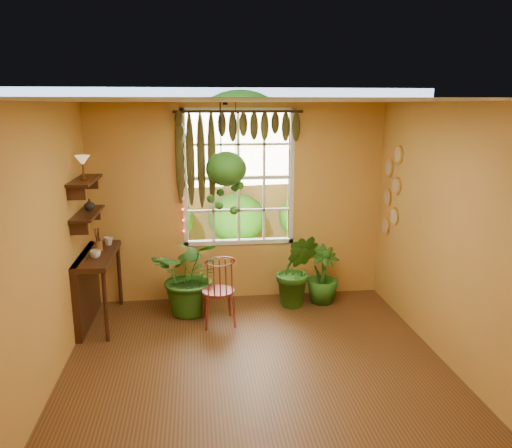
{
  "coord_description": "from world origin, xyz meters",
  "views": [
    {
      "loc": [
        -0.58,
        -4.43,
        2.67
      ],
      "look_at": [
        0.1,
        1.15,
        1.32
      ],
      "focal_mm": 35.0,
      "sensor_mm": 36.0,
      "label": 1
    }
  ],
  "objects": [
    {
      "name": "wall_right",
      "position": [
        2.0,
        0.0,
        1.35
      ],
      "size": [
        0.0,
        4.5,
        4.5
      ],
      "primitive_type": "plane",
      "rotation": [
        1.57,
        0.0,
        -1.57
      ],
      "color": "gold",
      "rests_on": "floor"
    },
    {
      "name": "hanging_basket",
      "position": [
        -0.19,
        1.91,
        1.84
      ],
      "size": [
        0.52,
        0.52,
        1.41
      ],
      "color": "black",
      "rests_on": "ceiling"
    },
    {
      "name": "floor",
      "position": [
        0.0,
        0.0,
        0.0
      ],
      "size": [
        4.5,
        4.5,
        0.0
      ],
      "primitive_type": "plane",
      "color": "brown",
      "rests_on": "ground"
    },
    {
      "name": "counter_ledge",
      "position": [
        -1.91,
        1.6,
        0.55
      ],
      "size": [
        0.4,
        1.2,
        0.9
      ],
      "color": "#381B0F",
      "rests_on": "floor"
    },
    {
      "name": "potted_plant_left",
      "position": [
        -0.66,
        1.73,
        0.52
      ],
      "size": [
        1.1,
        1.01,
        1.04
      ],
      "primitive_type": "imported",
      "rotation": [
        0.0,
        0.0,
        -0.24
      ],
      "color": "#1B5115",
      "rests_on": "floor"
    },
    {
      "name": "wall_back",
      "position": [
        0.0,
        2.25,
        1.35
      ],
      "size": [
        4.0,
        0.0,
        4.0
      ],
      "primitive_type": "plane",
      "rotation": [
        1.57,
        0.0,
        0.0
      ],
      "color": "gold",
      "rests_on": "floor"
    },
    {
      "name": "valance_vine",
      "position": [
        -0.08,
        2.16,
        2.28
      ],
      "size": [
        1.7,
        0.12,
        1.1
      ],
      "color": "#381B0F",
      "rests_on": "window"
    },
    {
      "name": "brush_jar",
      "position": [
        -1.8,
        1.71,
        1.04
      ],
      "size": [
        0.1,
        0.1,
        0.37
      ],
      "color": "brown",
      "rests_on": "counter_ledge"
    },
    {
      "name": "shelf_upper",
      "position": [
        -1.88,
        1.6,
        1.8
      ],
      "size": [
        0.25,
        0.9,
        0.04
      ],
      "primitive_type": "cube",
      "color": "#381B0F",
      "rests_on": "wall_left"
    },
    {
      "name": "windsor_chair",
      "position": [
        -0.34,
        1.36,
        0.31
      ],
      "size": [
        0.44,
        0.46,
        1.06
      ],
      "rotation": [
        0.0,
        0.0,
        0.11
      ],
      "color": "maroon",
      "rests_on": "floor"
    },
    {
      "name": "cup_b",
      "position": [
        -1.72,
        1.96,
        0.95
      ],
      "size": [
        0.13,
        0.13,
        0.11
      ],
      "primitive_type": "imported",
      "rotation": [
        0.0,
        0.0,
        0.13
      ],
      "color": "beige",
      "rests_on": "counter_ledge"
    },
    {
      "name": "shelf_vase",
      "position": [
        -1.87,
        1.72,
        1.49
      ],
      "size": [
        0.13,
        0.13,
        0.14
      ],
      "primitive_type": "imported",
      "rotation": [
        0.0,
        0.0,
        0.02
      ],
      "color": "#B2AD99",
      "rests_on": "shelf_lower"
    },
    {
      "name": "string_lights",
      "position": [
        -0.76,
        2.19,
        1.75
      ],
      "size": [
        0.03,
        0.03,
        1.54
      ],
      "primitive_type": null,
      "color": "#FF2633",
      "rests_on": "window"
    },
    {
      "name": "potted_plant_mid",
      "position": [
        0.73,
        1.81,
        0.51
      ],
      "size": [
        0.65,
        0.57,
        1.01
      ],
      "primitive_type": "imported",
      "rotation": [
        0.0,
        0.0,
        -0.24
      ],
      "color": "#1B5115",
      "rests_on": "floor"
    },
    {
      "name": "ceiling",
      "position": [
        0.0,
        0.0,
        2.7
      ],
      "size": [
        4.5,
        4.5,
        0.0
      ],
      "primitive_type": "plane",
      "rotation": [
        3.14,
        0.0,
        0.0
      ],
      "color": "silver",
      "rests_on": "wall_back"
    },
    {
      "name": "window",
      "position": [
        0.0,
        2.28,
        1.7
      ],
      "size": [
        1.52,
        0.1,
        1.86
      ],
      "color": "silver",
      "rests_on": "wall_back"
    },
    {
      "name": "tiffany_lamp",
      "position": [
        -1.86,
        1.49,
        2.03
      ],
      "size": [
        0.17,
        0.17,
        0.29
      ],
      "color": "brown",
      "rests_on": "shelf_upper"
    },
    {
      "name": "wall_plates",
      "position": [
        1.98,
        1.79,
        1.55
      ],
      "size": [
        0.04,
        0.32,
        1.1
      ],
      "primitive_type": null,
      "color": "beige",
      "rests_on": "wall_right"
    },
    {
      "name": "wall_left",
      "position": [
        -2.0,
        0.0,
        1.35
      ],
      "size": [
        0.0,
        4.5,
        4.5
      ],
      "primitive_type": "plane",
      "rotation": [
        1.57,
        0.0,
        1.57
      ],
      "color": "gold",
      "rests_on": "floor"
    },
    {
      "name": "backyard",
      "position": [
        0.24,
        6.87,
        1.28
      ],
      "size": [
        14.0,
        10.0,
        12.0
      ],
      "color": "#2C5718",
      "rests_on": "ground"
    },
    {
      "name": "shelf_lower",
      "position": [
        -1.88,
        1.6,
        1.4
      ],
      "size": [
        0.25,
        0.9,
        0.04
      ],
      "primitive_type": "cube",
      "color": "#381B0F",
      "rests_on": "wall_left"
    },
    {
      "name": "potted_plant_right",
      "position": [
        1.11,
        1.89,
        0.4
      ],
      "size": [
        0.58,
        0.58,
        0.8
      ],
      "primitive_type": "imported",
      "rotation": [
        0.0,
        0.0,
        0.36
      ],
      "color": "#1B5115",
      "rests_on": "floor"
    },
    {
      "name": "cup_a",
      "position": [
        -1.78,
        1.4,
        0.95
      ],
      "size": [
        0.16,
        0.16,
        0.1
      ],
      "primitive_type": "imported",
      "rotation": [
        0.0,
        0.0,
        0.28
      ],
      "color": "silver",
      "rests_on": "counter_ledge"
    }
  ]
}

